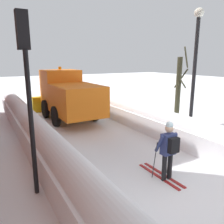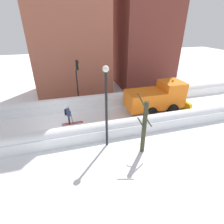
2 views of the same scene
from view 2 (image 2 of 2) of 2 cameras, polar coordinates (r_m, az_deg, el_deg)
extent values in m
plane|color=white|center=(18.05, 15.72, 0.52)|extent=(80.00, 80.00, 0.00)
cube|color=white|center=(20.00, 11.98, 4.98)|extent=(1.10, 36.00, 0.84)
cylinder|color=white|center=(19.85, 12.10, 6.11)|extent=(0.90, 34.20, 0.90)
cube|color=white|center=(15.92, 20.79, -2.43)|extent=(1.10, 36.00, 0.82)
cylinder|color=white|center=(15.73, 21.04, -1.12)|extent=(0.90, 34.20, 0.90)
cube|color=#9E5642|center=(21.81, -14.68, 31.18)|extent=(6.17, 8.29, 19.13)
cube|color=brown|center=(24.16, 11.02, 25.73)|extent=(6.07, 6.74, 14.65)
cube|color=orange|center=(16.57, 10.60, 4.01)|extent=(2.30, 3.40, 1.60)
cube|color=orange|center=(17.77, 18.59, 5.86)|extent=(2.20, 2.00, 2.30)
cube|color=black|center=(18.15, 21.37, 7.56)|extent=(1.85, 0.06, 1.01)
cube|color=gold|center=(18.98, 21.45, 2.79)|extent=(3.20, 0.46, 1.13)
cylinder|color=orange|center=(17.38, 19.21, 9.75)|extent=(0.20, 0.20, 0.18)
cylinder|color=black|center=(18.94, 15.43, 3.70)|extent=(0.25, 1.10, 1.10)
cylinder|color=black|center=(17.21, 19.22, 0.67)|extent=(0.25, 1.10, 1.10)
cylinder|color=black|center=(17.94, 9.36, 3.00)|extent=(0.25, 1.10, 1.10)
cylinder|color=black|center=(16.11, 12.74, -0.28)|extent=(0.25, 1.10, 1.10)
cylinder|color=black|center=(15.45, -13.86, -2.27)|extent=(0.14, 0.14, 0.82)
cylinder|color=black|center=(15.26, -13.80, -2.66)|extent=(0.14, 0.14, 0.82)
cube|color=navy|center=(15.02, -14.13, -0.08)|extent=(0.42, 0.26, 0.62)
cube|color=black|center=(15.00, -14.94, -0.08)|extent=(0.32, 0.16, 0.44)
sphere|color=tan|center=(14.81, -14.34, 1.53)|extent=(0.24, 0.24, 0.24)
sphere|color=silver|center=(14.77, -14.38, 1.88)|extent=(0.22, 0.22, 0.22)
cylinder|color=navy|center=(15.24, -13.83, 0.50)|extent=(0.09, 0.33, 0.56)
cylinder|color=navy|center=(14.77, -13.70, -0.37)|extent=(0.09, 0.33, 0.56)
cube|color=maroon|center=(15.65, -12.79, -3.41)|extent=(0.09, 1.80, 0.03)
cube|color=maroon|center=(15.46, -12.72, -3.81)|extent=(0.09, 1.80, 0.03)
cylinder|color=#262628|center=(15.53, -13.17, -1.22)|extent=(0.02, 0.19, 1.19)
cylinder|color=#262628|center=(15.00, -13.00, -2.28)|extent=(0.02, 0.19, 1.19)
cylinder|color=black|center=(18.03, -11.14, 7.53)|extent=(0.12, 0.12, 3.75)
cube|color=black|center=(17.41, -11.37, 14.78)|extent=(0.28, 0.24, 0.90)
sphere|color=red|center=(17.36, -11.01, 15.73)|extent=(0.18, 0.18, 0.18)
sphere|color=gold|center=(17.42, -10.93, 14.83)|extent=(0.18, 0.18, 0.18)
sphere|color=green|center=(17.48, -10.85, 13.94)|extent=(0.18, 0.18, 0.18)
cylinder|color=black|center=(11.34, -1.83, -0.06)|extent=(0.16, 0.16, 5.26)
sphere|color=silver|center=(10.35, -2.06, 13.87)|extent=(0.40, 0.40, 0.40)
cylinder|color=#3B3A27|center=(11.33, 10.43, -5.17)|extent=(0.28, 0.28, 3.68)
cylinder|color=#3B3A27|center=(10.24, 10.17, 2.66)|extent=(0.87, 0.52, 1.12)
cylinder|color=#3B3A27|center=(10.84, 11.63, -2.85)|extent=(0.28, 0.77, 1.12)
cylinder|color=#3B3A27|center=(10.96, 9.57, -3.76)|extent=(0.78, 0.32, 0.60)
camera|label=1|loc=(18.98, -29.75, 10.65)|focal=36.15mm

